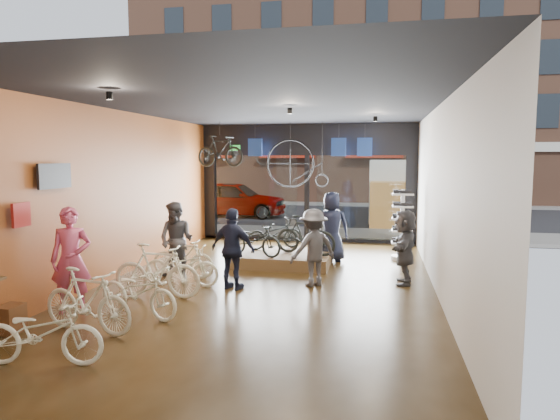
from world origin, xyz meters
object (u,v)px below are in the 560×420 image
(display_platform, at_px, (283,259))
(display_bike_right, at_px, (274,234))
(box_truck, at_px, (397,192))
(penny_farthing, at_px, (300,165))
(floor_bike_4, at_px, (181,266))
(sunglasses_rack, at_px, (402,225))
(customer_3, at_px, (313,248))
(customer_1, at_px, (176,240))
(customer_2, at_px, (233,249))
(street_car, at_px, (234,199))
(hung_bike, at_px, (220,151))
(floor_bike_3, at_px, (157,271))
(floor_bike_5, at_px, (183,258))
(display_bike_left, at_px, (254,239))
(customer_0, at_px, (71,260))
(floor_bike_1, at_px, (87,301))
(display_bike_mid, at_px, (305,235))
(floor_bike_2, at_px, (138,292))
(customer_5, at_px, (405,247))
(floor_bike_0, at_px, (41,333))
(customer_4, at_px, (332,227))

(display_platform, distance_m, display_bike_right, 0.83)
(box_truck, distance_m, penny_farthing, 7.03)
(floor_bike_4, bearing_deg, sunglasses_rack, -51.80)
(display_platform, xyz_separation_m, customer_3, (1.04, -1.99, 0.67))
(customer_1, distance_m, penny_farthing, 5.27)
(sunglasses_rack, bearing_deg, customer_2, -126.68)
(street_car, xyz_separation_m, hung_bike, (1.91, -7.80, 2.10))
(floor_bike_3, xyz_separation_m, customer_2, (1.28, 0.89, 0.31))
(floor_bike_5, bearing_deg, display_bike_right, -30.34)
(box_truck, bearing_deg, display_bike_left, -111.87)
(floor_bike_5, distance_m, customer_1, 0.44)
(box_truck, relative_size, floor_bike_4, 4.04)
(street_car, distance_m, floor_bike_3, 13.52)
(customer_0, xyz_separation_m, customer_2, (2.33, 2.06, -0.09))
(floor_bike_1, height_order, customer_0, customer_0)
(display_bike_left, height_order, display_bike_mid, display_bike_mid)
(floor_bike_2, bearing_deg, floor_bike_5, 23.71)
(floor_bike_5, distance_m, display_bike_mid, 3.10)
(box_truck, xyz_separation_m, display_bike_right, (-3.45, -8.31, -0.61))
(floor_bike_1, height_order, customer_3, customer_3)
(sunglasses_rack, bearing_deg, display_bike_left, -148.14)
(customer_2, distance_m, customer_3, 1.71)
(box_truck, xyz_separation_m, floor_bike_5, (-5.08, -10.66, -0.86))
(customer_0, height_order, customer_5, customer_0)
(display_bike_right, bearing_deg, floor_bike_4, 123.30)
(customer_1, bearing_deg, penny_farthing, 74.01)
(floor_bike_3, relative_size, customer_2, 1.05)
(floor_bike_4, distance_m, customer_5, 4.81)
(floor_bike_4, relative_size, customer_1, 0.95)
(street_car, xyz_separation_m, floor_bike_2, (2.61, -14.48, -0.39))
(customer_0, bearing_deg, customer_2, 19.34)
(box_truck, xyz_separation_m, customer_3, (-2.07, -10.81, -0.49))
(display_bike_mid, height_order, customer_3, customer_3)
(floor_bike_3, bearing_deg, floor_bike_2, -169.75)
(street_car, xyz_separation_m, customer_2, (3.68, -12.42, 0.02))
(floor_bike_5, distance_m, sunglasses_rack, 5.87)
(display_bike_right, distance_m, sunglasses_rack, 3.43)
(floor_bike_0, height_order, floor_bike_2, floor_bike_2)
(customer_1, xyz_separation_m, sunglasses_rack, (5.09, 3.16, 0.08))
(floor_bike_0, distance_m, penny_farthing, 9.80)
(floor_bike_5, xyz_separation_m, display_bike_right, (1.63, 2.35, 0.25))
(street_car, distance_m, customer_4, 10.68)
(floor_bike_0, relative_size, customer_4, 0.90)
(floor_bike_1, xyz_separation_m, penny_farthing, (2.06, 8.15, 1.99))
(box_truck, distance_m, customer_0, 14.75)
(floor_bike_4, xyz_separation_m, customer_4, (2.89, 3.17, 0.49))
(floor_bike_1, bearing_deg, floor_bike_0, -163.63)
(customer_5, height_order, hung_bike, hung_bike)
(display_bike_right, xyz_separation_m, customer_3, (1.38, -2.50, 0.12))
(floor_bike_1, height_order, display_bike_mid, display_bike_mid)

